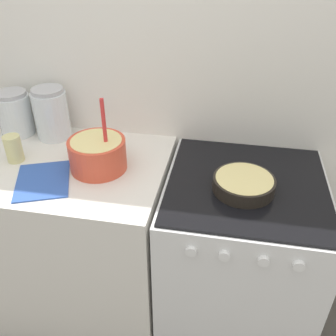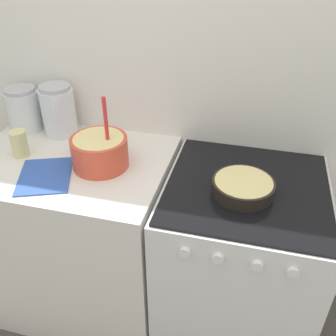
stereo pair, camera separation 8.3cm
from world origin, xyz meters
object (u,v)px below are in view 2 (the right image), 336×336
Objects in this scene: mixing_bowl at (100,150)px; tin_can at (19,143)px; stove at (236,264)px; storage_jar_left at (24,112)px; storage_jar_middle at (59,113)px; baking_pan at (243,187)px.

tin_can is at bearing -178.68° from mixing_bowl.
mixing_bowl is 2.68× the size of tin_can.
tin_can is (-1.00, -0.01, 0.51)m from stove.
tin_can is at bearing -179.29° from stove.
mixing_bowl reaches higher than storage_jar_left.
mixing_bowl is 0.38m from tin_can.
storage_jar_middle reaches higher than tin_can.
baking_pan reaches higher than stove.
mixing_bowl reaches higher than baking_pan.
baking_pan is (0.60, -0.05, -0.05)m from mixing_bowl.
stove is 3.67× the size of storage_jar_middle.
mixing_bowl is at bearing 175.45° from baking_pan.
storage_jar_middle is (0.19, -0.00, 0.01)m from storage_jar_left.
stove is 0.81m from mixing_bowl.
tin_can is at bearing -107.02° from storage_jar_middle.
mixing_bowl is at bearing 1.32° from tin_can.
mixing_bowl is (-0.62, -0.00, 0.52)m from stove.
storage_jar_left is 0.27m from tin_can.
storage_jar_left is (-0.49, 0.23, 0.02)m from mixing_bowl.
storage_jar_left reaches higher than baking_pan.
stove is at bearing -11.47° from storage_jar_left.
storage_jar_left is at bearing 165.80° from baking_pan.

